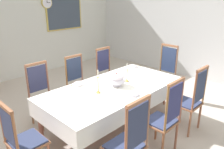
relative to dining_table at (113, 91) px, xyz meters
name	(u,v)px	position (x,y,z in m)	size (l,w,h in m)	color
ground	(109,124)	(0.00, 0.12, -0.72)	(6.84, 7.16, 0.04)	#BEAFA5
back_wall	(14,23)	(0.00, 3.73, 0.83)	(6.84, 0.08, 3.07)	silver
right_wall	(200,23)	(3.46, 0.12, 0.83)	(0.08, 7.16, 3.07)	silver
dining_table	(113,91)	(0.00, 0.00, 0.00)	(2.47, 1.21, 0.77)	#996144
tablecloth	(113,90)	(0.00, 0.00, 0.01)	(2.49, 1.23, 0.29)	white
chair_south_a	(129,141)	(-0.78, -1.01, -0.10)	(0.44, 0.42, 1.20)	#965842
chair_north_a	(43,93)	(-0.78, 1.01, -0.12)	(0.44, 0.42, 1.13)	olive
chair_south_b	(165,117)	(0.02, -1.01, -0.10)	(0.44, 0.42, 1.19)	brown
chair_north_b	(79,82)	(0.02, 1.01, -0.12)	(0.44, 0.42, 1.11)	#9C5B3C
chair_south_c	(191,99)	(0.83, -1.01, -0.10)	(0.44, 0.42, 1.18)	#95523C
chair_north_c	(107,72)	(0.83, 1.01, -0.12)	(0.44, 0.42, 1.14)	#935B42
chair_head_west	(22,139)	(-1.64, 0.00, -0.13)	(0.42, 0.44, 1.08)	#9B5944
chair_head_east	(165,73)	(1.65, 0.00, -0.08)	(0.42, 0.44, 1.23)	#9D5943
soup_tureen	(116,79)	(0.07, 0.00, 0.19)	(0.29, 0.29, 0.23)	white
candlestick_west	(98,84)	(-0.35, 0.00, 0.23)	(0.07, 0.07, 0.38)	gold
candlestick_east	(127,74)	(0.35, 0.00, 0.21)	(0.07, 0.07, 0.34)	gold
bowl_near_left	(78,84)	(-0.37, 0.49, 0.10)	(0.17, 0.17, 0.04)	white
bowl_near_right	(133,66)	(1.08, 0.44, 0.09)	(0.16, 0.16, 0.03)	white
bowl_far_left	(108,75)	(0.33, 0.46, 0.09)	(0.18, 0.18, 0.03)	white
bowl_far_right	(134,94)	(-0.02, -0.46, 0.09)	(0.16, 0.16, 0.03)	white
spoon_primary	(72,86)	(-0.48, 0.52, 0.08)	(0.03, 0.18, 0.01)	gold
spoon_secondary	(136,66)	(1.18, 0.47, 0.08)	(0.07, 0.17, 0.01)	gold
mounted_clock	(47,3)	(1.00, 3.66, 1.33)	(0.32, 0.06, 0.32)	#D1B251
framed_painting	(64,14)	(1.58, 3.67, 0.99)	(1.27, 0.05, 0.99)	#D1B251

